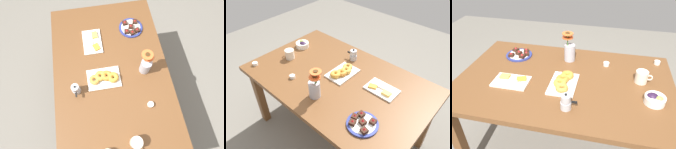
# 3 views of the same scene
# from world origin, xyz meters

# --- Properties ---
(ground_plane) EXTENTS (6.00, 6.00, 0.00)m
(ground_plane) POSITION_xyz_m (0.00, 0.00, 0.00)
(ground_plane) COLOR slate
(dining_table) EXTENTS (1.60, 1.00, 0.74)m
(dining_table) POSITION_xyz_m (0.00, 0.00, 0.65)
(dining_table) COLOR brown
(dining_table) RESTS_ON ground_plane
(coffee_mug) EXTENTS (0.12, 0.09, 0.09)m
(coffee_mug) POSITION_xyz_m (0.56, 0.09, 0.79)
(coffee_mug) COLOR silver
(coffee_mug) RESTS_ON dining_table
(grape_bowl) EXTENTS (0.13, 0.13, 0.07)m
(grape_bowl) POSITION_xyz_m (0.63, -0.13, 0.77)
(grape_bowl) COLOR white
(grape_bowl) RESTS_ON dining_table
(cheese_platter) EXTENTS (0.26, 0.17, 0.03)m
(cheese_platter) POSITION_xyz_m (-0.37, -0.12, 0.75)
(cheese_platter) COLOR white
(cheese_platter) RESTS_ON dining_table
(croissant_platter) EXTENTS (0.19, 0.28, 0.05)m
(croissant_platter) POSITION_xyz_m (0.01, -0.07, 0.76)
(croissant_platter) COLOR white
(croissant_platter) RESTS_ON dining_table
(jam_cup_honey) EXTENTS (0.05, 0.05, 0.03)m
(jam_cup_honey) POSITION_xyz_m (0.30, 0.26, 0.76)
(jam_cup_honey) COLOR white
(jam_cup_honey) RESTS_ON dining_table
(jam_cup_berry) EXTENTS (0.05, 0.05, 0.03)m
(jam_cup_berry) POSITION_xyz_m (0.71, 0.38, 0.76)
(jam_cup_berry) COLOR white
(jam_cup_berry) RESTS_ON dining_table
(dessert_plate) EXTENTS (0.23, 0.23, 0.05)m
(dessert_plate) POSITION_xyz_m (-0.46, 0.26, 0.75)
(dessert_plate) COLOR navy
(dessert_plate) RESTS_ON dining_table
(flower_vase) EXTENTS (0.11, 0.11, 0.25)m
(flower_vase) POSITION_xyz_m (-0.02, 0.29, 0.83)
(flower_vase) COLOR #B2B2BC
(flower_vase) RESTS_ON dining_table
(moka_pot) EXTENTS (0.11, 0.07, 0.12)m
(moka_pot) POSITION_xyz_m (0.08, -0.31, 0.79)
(moka_pot) COLOR #B7B7BC
(moka_pot) RESTS_ON dining_table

